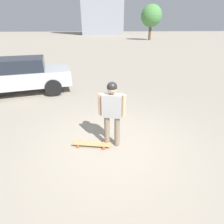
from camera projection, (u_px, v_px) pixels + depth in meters
The scene contains 5 objects.
ground_plane at pixel (112, 144), 4.50m from camera, with size 220.00×220.00×0.00m, color gray.
person at pixel (112, 109), 4.05m from camera, with size 0.31×0.63×1.66m.
skateboard at pixel (91, 144), 4.41m from camera, with size 0.39×0.97×0.08m.
car_parked_near at pixel (21, 75), 7.71m from camera, with size 2.63×4.53×1.53m.
tree_distant at pixel (151, 16), 36.73m from camera, with size 4.37×4.37×6.92m.
Camera 1 is at (3.65, -0.40, 2.74)m, focal length 28.00 mm.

